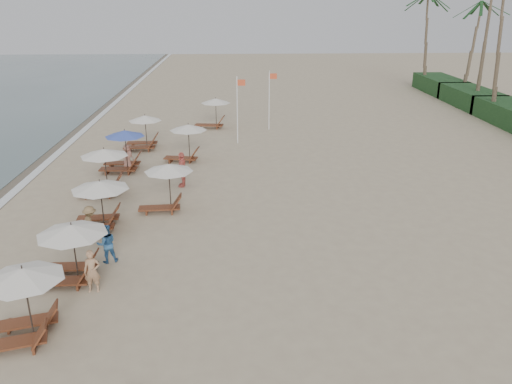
{
  "coord_description": "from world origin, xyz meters",
  "views": [
    {
      "loc": [
        0.05,
        -16.74,
        9.17
      ],
      "look_at": [
        1.0,
        4.23,
        1.3
      ],
      "focal_mm": 35.93,
      "sensor_mm": 36.0,
      "label": 1
    }
  ],
  "objects_px": {
    "lounger_station_3": "(102,171)",
    "flag_pole_near": "(238,107)",
    "lounger_station_2": "(97,202)",
    "beachgoer_mid_b": "(91,224)",
    "lounger_station_1": "(69,249)",
    "inland_station_2": "(212,111)",
    "lounger_station_0": "(21,302)",
    "lounger_station_4": "(122,152)",
    "beachgoer_mid_a": "(107,244)",
    "inland_station_1": "(185,139)",
    "lounger_station_5": "(142,133)",
    "inland_station_0": "(165,182)",
    "beachgoer_far_a": "(182,169)",
    "beachgoer_far_b": "(128,157)",
    "beachgoer_near": "(92,271)"
  },
  "relations": [
    {
      "from": "inland_station_0",
      "to": "beachgoer_mid_b",
      "type": "relative_size",
      "value": 1.76
    },
    {
      "from": "lounger_station_5",
      "to": "inland_station_2",
      "type": "relative_size",
      "value": 0.89
    },
    {
      "from": "lounger_station_2",
      "to": "beachgoer_near",
      "type": "distance_m",
      "value": 5.34
    },
    {
      "from": "inland_station_1",
      "to": "inland_station_2",
      "type": "xyz_separation_m",
      "value": [
        1.34,
        8.59,
        -0.08
      ]
    },
    {
      "from": "lounger_station_0",
      "to": "beachgoer_mid_b",
      "type": "relative_size",
      "value": 1.65
    },
    {
      "from": "lounger_station_1",
      "to": "beachgoer_mid_a",
      "type": "distance_m",
      "value": 1.64
    },
    {
      "from": "lounger_station_3",
      "to": "lounger_station_4",
      "type": "height_order",
      "value": "lounger_station_4"
    },
    {
      "from": "beachgoer_near",
      "to": "lounger_station_2",
      "type": "bearing_deg",
      "value": 96.62
    },
    {
      "from": "lounger_station_0",
      "to": "lounger_station_5",
      "type": "distance_m",
      "value": 20.25
    },
    {
      "from": "inland_station_1",
      "to": "beachgoer_far_a",
      "type": "distance_m",
      "value": 4.55
    },
    {
      "from": "lounger_station_1",
      "to": "beachgoer_mid_b",
      "type": "bearing_deg",
      "value": 92.09
    },
    {
      "from": "lounger_station_0",
      "to": "lounger_station_4",
      "type": "distance_m",
      "value": 15.67
    },
    {
      "from": "beachgoer_near",
      "to": "lounger_station_3",
      "type": "bearing_deg",
      "value": 96.43
    },
    {
      "from": "beachgoer_mid_a",
      "to": "flag_pole_near",
      "type": "distance_m",
      "value": 17.62
    },
    {
      "from": "lounger_station_2",
      "to": "beachgoer_far_a",
      "type": "bearing_deg",
      "value": 58.44
    },
    {
      "from": "beachgoer_far_a",
      "to": "lounger_station_5",
      "type": "bearing_deg",
      "value": -149.96
    },
    {
      "from": "inland_station_1",
      "to": "beachgoer_mid_b",
      "type": "height_order",
      "value": "inland_station_1"
    },
    {
      "from": "beachgoer_mid_b",
      "to": "beachgoer_mid_a",
      "type": "bearing_deg",
      "value": 174.48
    },
    {
      "from": "lounger_station_0",
      "to": "beachgoer_mid_a",
      "type": "bearing_deg",
      "value": 74.43
    },
    {
      "from": "lounger_station_1",
      "to": "inland_station_2",
      "type": "distance_m",
      "value": 22.98
    },
    {
      "from": "beachgoer_far_a",
      "to": "flag_pole_near",
      "type": "bearing_deg",
      "value": 166.92
    },
    {
      "from": "lounger_station_5",
      "to": "beachgoer_far_b",
      "type": "height_order",
      "value": "lounger_station_5"
    },
    {
      "from": "flag_pole_near",
      "to": "lounger_station_1",
      "type": "bearing_deg",
      "value": -108.43
    },
    {
      "from": "lounger_station_2",
      "to": "beachgoer_far_a",
      "type": "distance_m",
      "value": 5.95
    },
    {
      "from": "lounger_station_5",
      "to": "inland_station_1",
      "type": "relative_size",
      "value": 0.93
    },
    {
      "from": "beachgoer_mid_a",
      "to": "beachgoer_far_b",
      "type": "xyz_separation_m",
      "value": [
        -1.36,
        11.31,
        -0.0
      ]
    },
    {
      "from": "inland_station_1",
      "to": "beachgoer_far_a",
      "type": "height_order",
      "value": "inland_station_1"
    },
    {
      "from": "lounger_station_3",
      "to": "beachgoer_far_b",
      "type": "distance_m",
      "value": 4.02
    },
    {
      "from": "lounger_station_0",
      "to": "inland_station_2",
      "type": "xyz_separation_m",
      "value": [
        4.47,
        25.94,
        0.04
      ]
    },
    {
      "from": "lounger_station_4",
      "to": "beachgoer_mid_a",
      "type": "relative_size",
      "value": 1.78
    },
    {
      "from": "inland_station_0",
      "to": "beachgoer_far_a",
      "type": "bearing_deg",
      "value": 82.01
    },
    {
      "from": "lounger_station_0",
      "to": "inland_station_2",
      "type": "bearing_deg",
      "value": 80.23
    },
    {
      "from": "lounger_station_5",
      "to": "beachgoer_near",
      "type": "xyz_separation_m",
      "value": [
        1.19,
        -17.71,
        -0.3
      ]
    },
    {
      "from": "inland_station_1",
      "to": "beachgoer_mid_b",
      "type": "relative_size",
      "value": 1.83
    },
    {
      "from": "inland_station_0",
      "to": "beachgoer_far_b",
      "type": "bearing_deg",
      "value": 114.65
    },
    {
      "from": "beachgoer_near",
      "to": "beachgoer_mid_b",
      "type": "xyz_separation_m",
      "value": [
        -1.05,
        3.92,
        -0.0
      ]
    },
    {
      "from": "lounger_station_2",
      "to": "inland_station_2",
      "type": "relative_size",
      "value": 0.9
    },
    {
      "from": "beachgoer_near",
      "to": "beachgoer_far_b",
      "type": "bearing_deg",
      "value": 91.08
    },
    {
      "from": "lounger_station_0",
      "to": "flag_pole_near",
      "type": "bearing_deg",
      "value": 73.44
    },
    {
      "from": "beachgoer_far_b",
      "to": "inland_station_1",
      "type": "bearing_deg",
      "value": -26.16
    },
    {
      "from": "lounger_station_2",
      "to": "inland_station_2",
      "type": "bearing_deg",
      "value": 76.89
    },
    {
      "from": "lounger_station_0",
      "to": "lounger_station_3",
      "type": "xyz_separation_m",
      "value": [
        -0.57,
        11.96,
        -0.04
      ]
    },
    {
      "from": "flag_pole_near",
      "to": "beachgoer_far_b",
      "type": "bearing_deg",
      "value": -139.59
    },
    {
      "from": "beachgoer_near",
      "to": "beachgoer_far_a",
      "type": "bearing_deg",
      "value": 73.95
    },
    {
      "from": "lounger_station_3",
      "to": "beachgoer_far_b",
      "type": "height_order",
      "value": "lounger_station_3"
    },
    {
      "from": "lounger_station_2",
      "to": "beachgoer_mid_b",
      "type": "bearing_deg",
      "value": -90.26
    },
    {
      "from": "lounger_station_5",
      "to": "beachgoer_far_b",
      "type": "relative_size",
      "value": 1.73
    },
    {
      "from": "beachgoer_far_a",
      "to": "beachgoer_far_b",
      "type": "relative_size",
      "value": 1.26
    },
    {
      "from": "lounger_station_3",
      "to": "flag_pole_near",
      "type": "distance_m",
      "value": 11.78
    },
    {
      "from": "inland_station_0",
      "to": "inland_station_1",
      "type": "distance_m",
      "value": 7.87
    }
  ]
}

